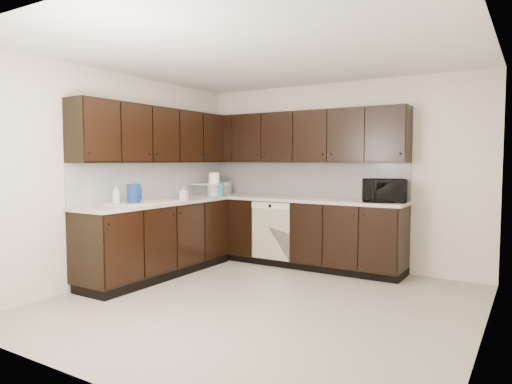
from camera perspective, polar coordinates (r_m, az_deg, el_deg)
floor at (r=4.76m, az=0.68°, el=-13.76°), size 4.00×4.00×0.00m
ceiling at (r=4.65m, az=0.71°, el=17.01°), size 4.00×4.00×0.00m
wall_back at (r=6.34m, az=10.04°, el=2.11°), size 4.00×0.02×2.50m
wall_left at (r=5.82m, az=-16.44°, el=1.85°), size 0.02×4.00×2.50m
wall_right at (r=3.91m, az=26.73°, el=0.61°), size 0.02×4.00×2.50m
wall_front at (r=3.01m, az=-19.31°, el=-0.08°), size 4.00×0.02×2.50m
lower_cabinets at (r=6.10m, az=-2.08°, el=-5.81°), size 3.00×2.80×0.90m
countertop at (r=6.03m, az=-2.12°, el=-1.06°), size 3.03×2.83×0.04m
backsplash at (r=6.31m, az=-2.64°, el=1.52°), size 3.00×2.80×0.48m
upper_cabinets at (r=6.15m, az=-2.37°, el=6.96°), size 3.00×2.80×0.70m
dishwasher at (r=6.17m, az=1.85°, el=-4.44°), size 0.58×0.04×0.78m
sink at (r=5.61m, az=-14.28°, el=-1.97°), size 0.54×0.82×0.42m
microwave at (r=5.78m, az=15.67°, el=0.17°), size 0.60×0.51×0.28m
soap_bottle_a at (r=5.86m, az=-9.03°, el=-0.16°), size 0.10×0.10×0.18m
soap_bottle_b at (r=5.47m, az=-17.08°, el=-0.30°), size 0.11×0.11×0.24m
toaster_oven at (r=6.92m, az=-4.58°, el=0.55°), size 0.36×0.31×0.19m
storage_bin at (r=6.62m, az=-5.83°, el=0.26°), size 0.51×0.45×0.17m
blue_pitcher at (r=5.45m, az=-15.02°, el=-0.26°), size 0.18×0.18×0.24m
teal_tumbler at (r=6.49m, az=-4.39°, el=0.27°), size 0.09×0.09×0.18m
paper_towel_roll at (r=6.56m, az=-5.25°, el=0.96°), size 0.15×0.15×0.33m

